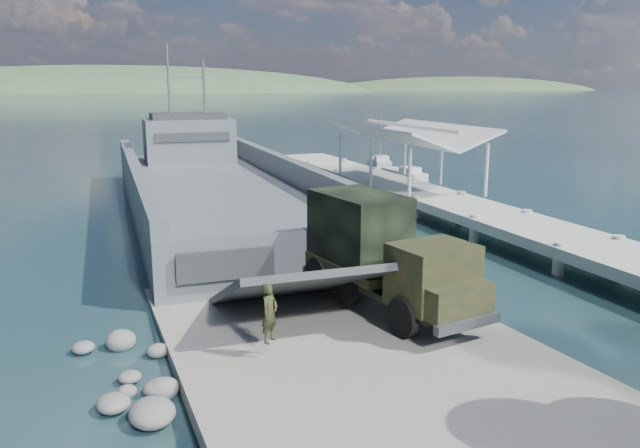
{
  "coord_description": "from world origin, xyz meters",
  "views": [
    {
      "loc": [
        -6.97,
        -15.69,
        7.85
      ],
      "look_at": [
        1.47,
        6.0,
        2.57
      ],
      "focal_mm": 35.0,
      "sensor_mm": 36.0,
      "label": 1
    }
  ],
  "objects_px": {
    "pier": "(416,183)",
    "sailboat_far": "(380,162)",
    "military_truck": "(381,252)",
    "sailboat_near": "(405,175)",
    "soldier": "(270,326)",
    "landing_craft": "(215,198)"
  },
  "relations": [
    {
      "from": "pier",
      "to": "sailboat_far",
      "type": "distance_m",
      "value": 21.07
    },
    {
      "from": "military_truck",
      "to": "sailboat_near",
      "type": "distance_m",
      "value": 32.17
    },
    {
      "from": "pier",
      "to": "sailboat_far",
      "type": "relative_size",
      "value": 7.45
    },
    {
      "from": "soldier",
      "to": "sailboat_near",
      "type": "relative_size",
      "value": 0.27
    },
    {
      "from": "sailboat_near",
      "to": "soldier",
      "type": "bearing_deg",
      "value": -127.02
    },
    {
      "from": "landing_craft",
      "to": "soldier",
      "type": "relative_size",
      "value": 23.42
    },
    {
      "from": "sailboat_near",
      "to": "sailboat_far",
      "type": "distance_m",
      "value": 8.55
    },
    {
      "from": "sailboat_near",
      "to": "landing_craft",
      "type": "bearing_deg",
      "value": -157.17
    },
    {
      "from": "soldier",
      "to": "sailboat_near",
      "type": "height_order",
      "value": "sailboat_near"
    },
    {
      "from": "soldier",
      "to": "sailboat_far",
      "type": "bearing_deg",
      "value": 18.22
    },
    {
      "from": "military_truck",
      "to": "sailboat_far",
      "type": "bearing_deg",
      "value": 54.49
    },
    {
      "from": "military_truck",
      "to": "sailboat_near",
      "type": "height_order",
      "value": "sailboat_near"
    },
    {
      "from": "military_truck",
      "to": "pier",
      "type": "bearing_deg",
      "value": 47.93
    },
    {
      "from": "pier",
      "to": "soldier",
      "type": "distance_m",
      "value": 24.5
    },
    {
      "from": "landing_craft",
      "to": "sailboat_near",
      "type": "height_order",
      "value": "landing_craft"
    },
    {
      "from": "military_truck",
      "to": "soldier",
      "type": "height_order",
      "value": "military_truck"
    },
    {
      "from": "military_truck",
      "to": "soldier",
      "type": "xyz_separation_m",
      "value": [
        -4.72,
        -2.66,
        -0.95
      ]
    },
    {
      "from": "landing_craft",
      "to": "sailboat_near",
      "type": "bearing_deg",
      "value": 27.44
    },
    {
      "from": "sailboat_near",
      "to": "sailboat_far",
      "type": "relative_size",
      "value": 1.05
    },
    {
      "from": "landing_craft",
      "to": "soldier",
      "type": "bearing_deg",
      "value": -95.88
    },
    {
      "from": "military_truck",
      "to": "sailboat_near",
      "type": "relative_size",
      "value": 1.29
    },
    {
      "from": "sailboat_near",
      "to": "sailboat_far",
      "type": "xyz_separation_m",
      "value": [
        1.88,
        8.34,
        -0.02
      ]
    }
  ]
}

